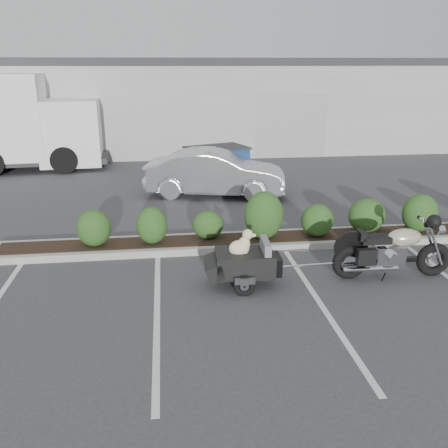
{
  "coord_description": "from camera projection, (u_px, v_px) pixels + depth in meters",
  "views": [
    {
      "loc": [
        -1.28,
        -7.41,
        3.81
      ],
      "look_at": [
        -0.15,
        1.49,
        0.75
      ],
      "focal_mm": 38.0,
      "sensor_mm": 36.0,
      "label": 1
    }
  ],
  "objects": [
    {
      "name": "dumpster",
      "position": [
        217.0,
        166.0,
        15.43
      ],
      "size": [
        2.22,
        1.87,
        1.24
      ],
      "rotation": [
        0.0,
        0.0,
        0.36
      ],
      "color": "navy",
      "rests_on": "ground"
    },
    {
      "name": "planter_kerb",
      "position": [
        271.0,
        240.0,
        10.5
      ],
      "size": [
        12.0,
        1.0,
        0.15
      ],
      "primitive_type": "cube",
      "color": "#9E9E93",
      "rests_on": "ground"
    },
    {
      "name": "sedan",
      "position": [
        215.0,
        173.0,
        14.15
      ],
      "size": [
        4.36,
        2.33,
        1.36
      ],
      "primitive_type": "imported",
      "rotation": [
        0.0,
        0.0,
        1.35
      ],
      "color": "silver",
      "rests_on": "ground"
    },
    {
      "name": "ground",
      "position": [
        243.0,
        291.0,
        8.34
      ],
      "size": [
        90.0,
        90.0,
        0.0
      ],
      "primitive_type": "plane",
      "color": "#38383A",
      "rests_on": "ground"
    },
    {
      "name": "building",
      "position": [
        188.0,
        101.0,
        23.65
      ],
      "size": [
        26.0,
        10.0,
        4.0
      ],
      "primitive_type": "cube",
      "color": "#9EA099",
      "rests_on": "ground"
    },
    {
      "name": "motorcycle",
      "position": [
        393.0,
        251.0,
        8.71
      ],
      "size": [
        2.27,
        0.76,
        1.3
      ],
      "rotation": [
        0.0,
        0.0,
        -0.04
      ],
      "color": "black",
      "rests_on": "ground"
    },
    {
      "name": "pet_trailer",
      "position": [
        244.0,
        262.0,
        8.42
      ],
      "size": [
        1.81,
        1.01,
        1.08
      ],
      "rotation": [
        0.0,
        0.0,
        -0.04
      ],
      "color": "black",
      "rests_on": "ground"
    }
  ]
}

